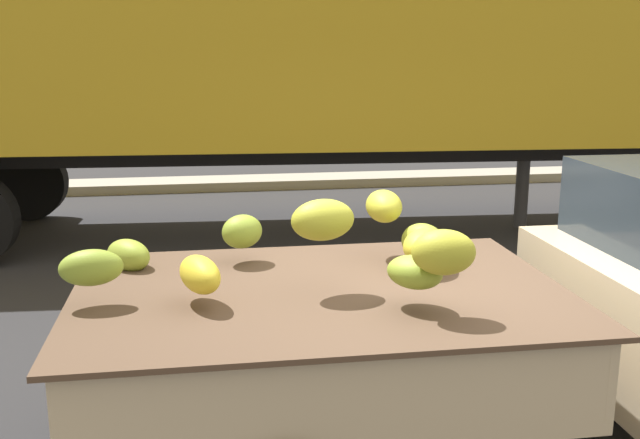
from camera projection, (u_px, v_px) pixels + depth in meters
The scene contains 4 objects.
ground at pixel (431, 433), 4.78m from camera, with size 220.00×220.00×0.00m, color #28282B.
curb_strip at pixel (283, 182), 13.25m from camera, with size 80.00×0.80×0.16m, color gray.
pickup_truck at pixel (633, 304), 4.57m from camera, with size 4.96×1.92×1.70m.
semi_trailer at pixel (275, 38), 9.36m from camera, with size 12.12×3.23×3.95m.
Camera 1 is at (-1.39, -4.17, 2.43)m, focal length 41.51 mm.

